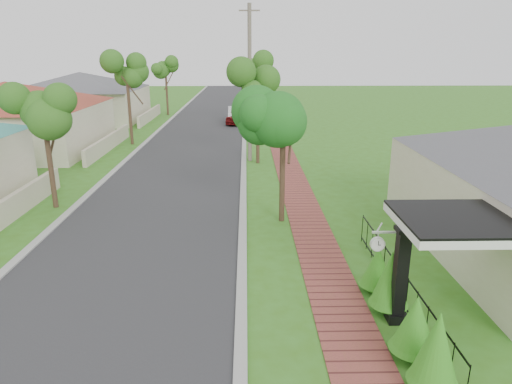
# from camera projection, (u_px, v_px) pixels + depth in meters

# --- Properties ---
(ground) EXTENTS (160.00, 160.00, 0.00)m
(ground) POSITION_uv_depth(u_px,v_px,m) (218.00, 302.00, 12.36)
(ground) COLOR #386C19
(ground) RESTS_ON ground
(road) EXTENTS (7.00, 120.00, 0.02)m
(road) POSITION_uv_depth(u_px,v_px,m) (191.00, 150.00, 31.40)
(road) COLOR #28282B
(road) RESTS_ON ground
(kerb_right) EXTENTS (0.30, 120.00, 0.10)m
(kerb_right) POSITION_uv_depth(u_px,v_px,m) (244.00, 149.00, 31.47)
(kerb_right) COLOR #9E9E99
(kerb_right) RESTS_ON ground
(kerb_left) EXTENTS (0.30, 120.00, 0.10)m
(kerb_left) POSITION_uv_depth(u_px,v_px,m) (138.00, 150.00, 31.32)
(kerb_left) COLOR #9E9E99
(kerb_left) RESTS_ON ground
(sidewalk) EXTENTS (1.50, 120.00, 0.03)m
(sidewalk) POSITION_uv_depth(u_px,v_px,m) (282.00, 149.00, 31.53)
(sidewalk) COLOR brown
(sidewalk) RESTS_ON ground
(porch_post) EXTENTS (0.48, 0.48, 2.52)m
(porch_post) POSITION_uv_depth(u_px,v_px,m) (400.00, 281.00, 11.17)
(porch_post) COLOR black
(porch_post) RESTS_ON ground
(picket_fence) EXTENTS (0.03, 8.02, 1.00)m
(picket_fence) POSITION_uv_depth(u_px,v_px,m) (399.00, 282.00, 12.31)
(picket_fence) COLOR black
(picket_fence) RESTS_ON ground
(street_trees) EXTENTS (10.70, 37.65, 5.89)m
(street_trees) POSITION_uv_depth(u_px,v_px,m) (200.00, 77.00, 36.59)
(street_trees) COLOR #382619
(street_trees) RESTS_ON ground
(hedge_row) EXTENTS (0.91, 4.89, 1.90)m
(hedge_row) POSITION_uv_depth(u_px,v_px,m) (403.00, 307.00, 10.65)
(hedge_row) COLOR #1F6D15
(hedge_row) RESTS_ON ground
(far_house_red) EXTENTS (15.56, 15.56, 4.60)m
(far_house_red) POSITION_uv_depth(u_px,v_px,m) (10.00, 116.00, 30.46)
(far_house_red) COLOR beige
(far_house_red) RESTS_ON ground
(far_house_grey) EXTENTS (15.56, 15.56, 4.60)m
(far_house_grey) POSITION_uv_depth(u_px,v_px,m) (82.00, 96.00, 43.83)
(far_house_grey) COLOR beige
(far_house_grey) RESTS_ON ground
(parked_car_red) EXTENTS (2.77, 4.92, 1.58)m
(parked_car_red) POSITION_uv_depth(u_px,v_px,m) (240.00, 115.00, 42.44)
(parked_car_red) COLOR maroon
(parked_car_red) RESTS_ON ground
(parked_car_white) EXTENTS (1.68, 4.55, 1.49)m
(parked_car_white) POSITION_uv_depth(u_px,v_px,m) (237.00, 115.00, 42.79)
(parked_car_white) COLOR silver
(parked_car_white) RESTS_ON ground
(near_tree) EXTENTS (2.13, 2.13, 5.48)m
(near_tree) POSITION_uv_depth(u_px,v_px,m) (283.00, 111.00, 16.98)
(near_tree) COLOR #382619
(near_tree) RESTS_ON ground
(utility_pole) EXTENTS (1.20, 0.24, 9.09)m
(utility_pole) POSITION_uv_depth(u_px,v_px,m) (250.00, 85.00, 26.89)
(utility_pole) COLOR #6F6257
(utility_pole) RESTS_ON ground
(station_clock) EXTENTS (0.64, 0.13, 0.53)m
(station_clock) POSITION_uv_depth(u_px,v_px,m) (378.00, 243.00, 11.30)
(station_clock) COLOR white
(station_clock) RESTS_ON ground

